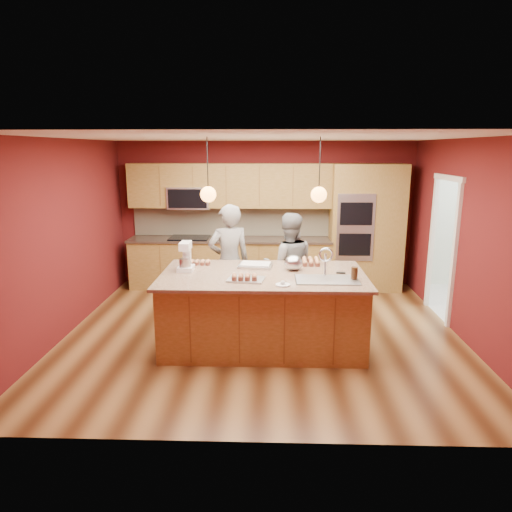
{
  "coord_description": "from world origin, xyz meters",
  "views": [
    {
      "loc": [
        0.11,
        -6.08,
        2.56
      ],
      "look_at": [
        -0.09,
        -0.1,
        1.15
      ],
      "focal_mm": 32.0,
      "sensor_mm": 36.0,
      "label": 1
    }
  ],
  "objects_px": {
    "person_right": "(289,267)",
    "stand_mixer": "(186,258)",
    "island": "(264,309)",
    "mixing_bowl": "(293,263)",
    "person_left": "(229,262)"
  },
  "relations": [
    {
      "from": "person_right",
      "to": "stand_mixer",
      "type": "distance_m",
      "value": 1.67
    },
    {
      "from": "stand_mixer",
      "to": "island",
      "type": "bearing_deg",
      "value": -7.44
    },
    {
      "from": "stand_mixer",
      "to": "mixing_bowl",
      "type": "distance_m",
      "value": 1.44
    },
    {
      "from": "mixing_bowl",
      "to": "island",
      "type": "bearing_deg",
      "value": -152.43
    },
    {
      "from": "person_left",
      "to": "island",
      "type": "bearing_deg",
      "value": 99.68
    },
    {
      "from": "stand_mixer",
      "to": "person_left",
      "type": "bearing_deg",
      "value": 60.04
    },
    {
      "from": "island",
      "to": "stand_mixer",
      "type": "xyz_separation_m",
      "value": [
        -1.05,
        0.15,
        0.64
      ]
    },
    {
      "from": "person_left",
      "to": "mixing_bowl",
      "type": "distance_m",
      "value": 1.24
    },
    {
      "from": "mixing_bowl",
      "to": "person_left",
      "type": "bearing_deg",
      "value": 139.69
    },
    {
      "from": "stand_mixer",
      "to": "mixing_bowl",
      "type": "bearing_deg",
      "value": 2.74
    },
    {
      "from": "person_right",
      "to": "mixing_bowl",
      "type": "distance_m",
      "value": 0.83
    },
    {
      "from": "island",
      "to": "mixing_bowl",
      "type": "xyz_separation_m",
      "value": [
        0.39,
        0.2,
        0.58
      ]
    },
    {
      "from": "person_left",
      "to": "person_right",
      "type": "height_order",
      "value": "person_left"
    },
    {
      "from": "island",
      "to": "person_left",
      "type": "distance_m",
      "value": 1.2
    },
    {
      "from": "island",
      "to": "stand_mixer",
      "type": "bearing_deg",
      "value": 172.1
    }
  ]
}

